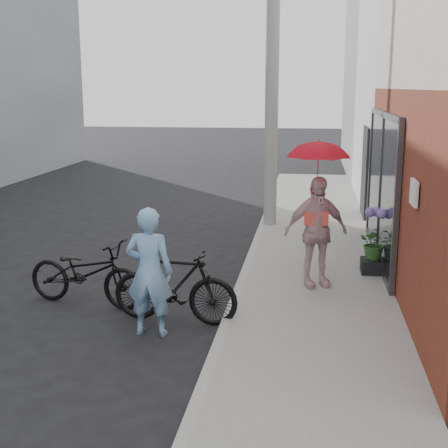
% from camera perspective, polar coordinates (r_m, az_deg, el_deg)
% --- Properties ---
extents(ground, '(80.00, 80.00, 0.00)m').
position_cam_1_polar(ground, '(8.10, -6.67, -9.64)').
color(ground, black).
rests_on(ground, ground).
extents(sidewalk, '(2.20, 24.00, 0.12)m').
position_cam_1_polar(sidewalk, '(9.72, 8.50, -5.52)').
color(sidewalk, gray).
rests_on(sidewalk, ground).
extents(curb, '(0.12, 24.00, 0.12)m').
position_cam_1_polar(curb, '(9.77, 1.66, -5.28)').
color(curb, '#9E9E99').
rests_on(curb, ground).
extents(utility_pole, '(0.28, 0.28, 7.00)m').
position_cam_1_polar(utility_pole, '(13.29, 4.44, 14.42)').
color(utility_pole, '#9E9E99').
rests_on(utility_pole, ground).
extents(officer, '(0.60, 0.40, 1.62)m').
position_cam_1_polar(officer, '(7.73, -6.84, -4.36)').
color(officer, '#7FB2E2').
rests_on(officer, ground).
extents(bike_left, '(1.89, 0.97, 0.95)m').
position_cam_1_polar(bike_left, '(9.01, -12.51, -4.37)').
color(bike_left, black).
rests_on(bike_left, ground).
extents(bike_right, '(1.72, 0.65, 1.01)m').
position_cam_1_polar(bike_right, '(8.17, -4.53, -5.63)').
color(bike_right, black).
rests_on(bike_right, ground).
extents(kimono_woman, '(1.05, 0.73, 1.65)m').
position_cam_1_polar(kimono_woman, '(9.28, 8.40, -0.70)').
color(kimono_woman, beige).
rests_on(kimono_woman, sidewalk).
extents(parasol, '(0.90, 0.90, 0.79)m').
position_cam_1_polar(parasol, '(9.08, 8.64, 6.82)').
color(parasol, red).
rests_on(parasol, kimono_woman).
extents(planter, '(0.41, 0.41, 0.22)m').
position_cam_1_polar(planter, '(10.27, 13.55, -3.76)').
color(planter, black).
rests_on(planter, sidewalk).
extents(potted_plant, '(0.49, 0.42, 0.54)m').
position_cam_1_polar(potted_plant, '(10.18, 13.66, -1.70)').
color(potted_plant, '#2C5B24').
rests_on(potted_plant, planter).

